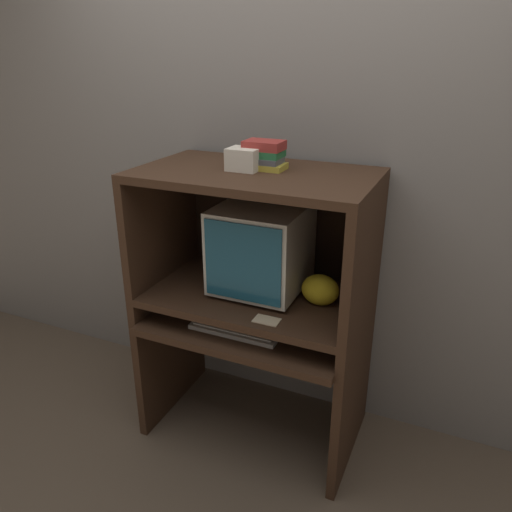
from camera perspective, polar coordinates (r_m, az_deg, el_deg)
The scene contains 12 objects.
ground_plane at distance 2.60m, azimuth -3.06°, elevation -22.71°, with size 12.00×12.00×0.00m, color brown.
wall_back at distance 2.51m, azimuth 3.38°, elevation 9.93°, with size 6.00×0.06×2.60m.
desk_base at distance 2.52m, azimuth -0.51°, elevation -12.19°, with size 1.04×0.65×0.66m.
desk_monitor_shelf at distance 2.37m, azimuth -0.08°, elevation -4.73°, with size 1.04×0.61×0.13m.
hutch_upper at distance 2.24m, azimuth 0.27°, elevation 5.21°, with size 1.04×0.61×0.58m.
crt_monitor at distance 2.30m, azimuth 0.60°, elevation 0.95°, with size 0.39×0.42×0.41m.
keyboard at distance 2.30m, azimuth -2.16°, elevation -8.16°, with size 0.42×0.17×0.03m.
mouse at distance 2.23m, azimuth 4.26°, elevation -9.34°, with size 0.06×0.04×0.03m.
snack_bag at distance 2.24m, azimuth 7.35°, elevation -3.85°, with size 0.17×0.13×0.14m.
book_stack at distance 2.19m, azimuth 0.92°, elevation 11.47°, with size 0.19×0.13×0.12m.
paper_card at distance 2.12m, azimuth 1.23°, elevation -7.36°, with size 0.11×0.07×0.00m.
storage_box at distance 2.17m, azimuth -1.36°, elevation 11.01°, with size 0.14×0.11×0.09m.
Camera 1 is at (0.86, -1.62, 1.85)m, focal length 35.00 mm.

